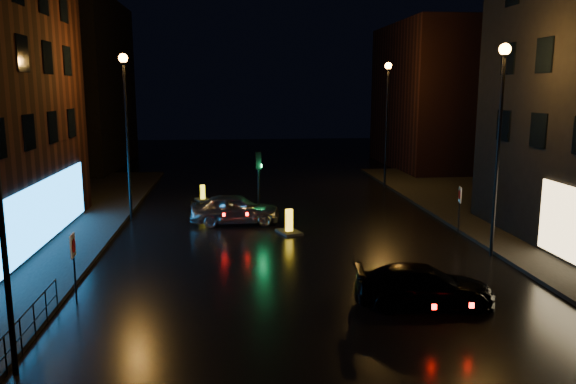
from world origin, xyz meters
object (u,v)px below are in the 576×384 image
at_px(dark_sedan, 424,286).
at_px(bollard_far, 203,197).
at_px(traffic_signal, 259,207).
at_px(road_sign_right, 460,199).
at_px(bollard_near, 289,228).
at_px(road_sign_left, 73,252).
at_px(silver_hatchback, 235,209).

distance_m(dark_sedan, bollard_far, 19.16).
height_order(traffic_signal, road_sign_right, traffic_signal).
bearing_deg(bollard_near, road_sign_right, -25.79).
height_order(traffic_signal, road_sign_left, traffic_signal).
bearing_deg(traffic_signal, road_sign_right, -25.83).
distance_m(bollard_far, road_sign_right, 15.38).
xyz_separation_m(silver_hatchback, bollard_far, (-1.91, 6.15, -0.55)).
bearing_deg(bollard_near, bollard_far, 98.24).
xyz_separation_m(traffic_signal, road_sign_left, (-6.36, -11.50, 1.18)).
distance_m(traffic_signal, road_sign_left, 13.19).
relative_size(bollard_near, bollard_far, 1.20).
relative_size(traffic_signal, bollard_far, 2.70).
bearing_deg(road_sign_left, road_sign_right, 21.62).
xyz_separation_m(silver_hatchback, road_sign_left, (-5.10, -10.10, 0.93)).
bearing_deg(bollard_near, road_sign_left, -153.37).
distance_m(dark_sedan, bollard_near, 9.81).
distance_m(road_sign_left, road_sign_right, 17.01).
relative_size(silver_hatchback, road_sign_right, 2.00).
height_order(silver_hatchback, bollard_far, silver_hatchback).
distance_m(bollard_far, road_sign_left, 16.63).
bearing_deg(silver_hatchback, road_sign_left, 153.76).
height_order(dark_sedan, bollard_near, dark_sedan).
distance_m(silver_hatchback, dark_sedan, 12.77).
bearing_deg(traffic_signal, bollard_near, -70.91).
bearing_deg(bollard_far, road_sign_left, -123.16).
bearing_deg(silver_hatchback, road_sign_right, -105.66).
bearing_deg(road_sign_right, dark_sedan, 74.38).
xyz_separation_m(dark_sedan, bollard_near, (-3.27, 9.24, -0.38)).
bearing_deg(traffic_signal, dark_sedan, -70.63).
bearing_deg(bollard_near, traffic_signal, 89.43).
height_order(road_sign_left, road_sign_right, road_sign_left).
relative_size(silver_hatchback, dark_sedan, 1.02).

